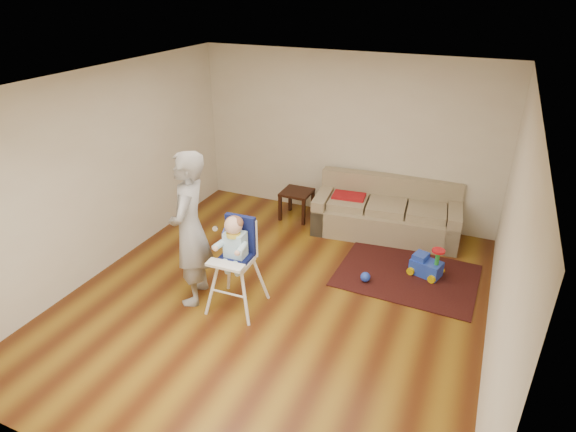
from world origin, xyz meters
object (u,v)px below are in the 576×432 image
at_px(side_table, 297,204).
at_px(toy_ball, 365,277).
at_px(high_chair, 236,265).
at_px(adult, 190,229).
at_px(ride_on_toy, 427,260).
at_px(sofa, 386,209).

height_order(side_table, toy_ball, side_table).
distance_m(high_chair, adult, 0.69).
bearing_deg(ride_on_toy, high_chair, -124.56).
relative_size(ride_on_toy, toy_ball, 3.26).
bearing_deg(sofa, adult, -130.12).
bearing_deg(side_table, high_chair, -83.65).
xyz_separation_m(side_table, ride_on_toy, (2.32, -0.94, -0.01)).
height_order(sofa, high_chair, high_chair).
distance_m(toy_ball, high_chair, 1.82).
bearing_deg(toy_ball, ride_on_toy, 35.11).
distance_m(side_table, toy_ball, 2.16).
height_order(sofa, ride_on_toy, sofa).
bearing_deg(adult, toy_ball, 104.81).
xyz_separation_m(sofa, toy_ball, (0.09, -1.47, -0.35)).
bearing_deg(side_table, ride_on_toy, -22.14).
bearing_deg(toy_ball, adult, -147.89).
bearing_deg(adult, ride_on_toy, 105.65).
bearing_deg(high_chair, adult, -177.36).
relative_size(side_table, adult, 0.25).
distance_m(ride_on_toy, high_chair, 2.63).
xyz_separation_m(side_table, adult, (-0.29, -2.63, 0.74)).
distance_m(toy_ball, adult, 2.41).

